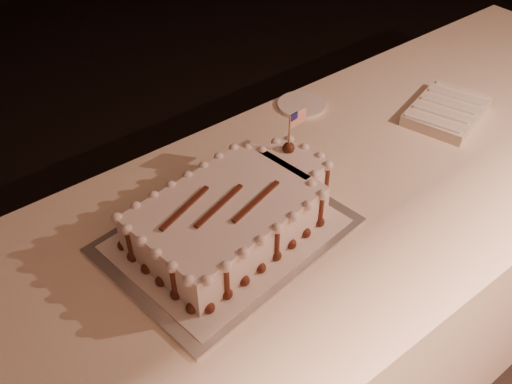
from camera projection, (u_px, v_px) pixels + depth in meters
banquet_table at (331, 285)px, 1.62m from camera, size 2.40×0.80×0.75m
cake_board at (227, 235)px, 1.24m from camera, size 0.55×0.44×0.01m
doily at (227, 233)px, 1.24m from camera, size 0.49×0.39×0.00m
sheet_cake at (235, 212)px, 1.22m from camera, size 0.48×0.31×0.19m
napkin_stack at (447, 111)px, 1.58m from camera, size 0.27×0.23×0.04m
side_plate at (302, 105)px, 1.63m from camera, size 0.14×0.14×0.01m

